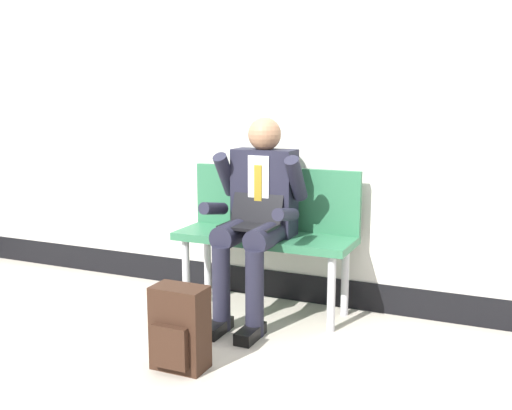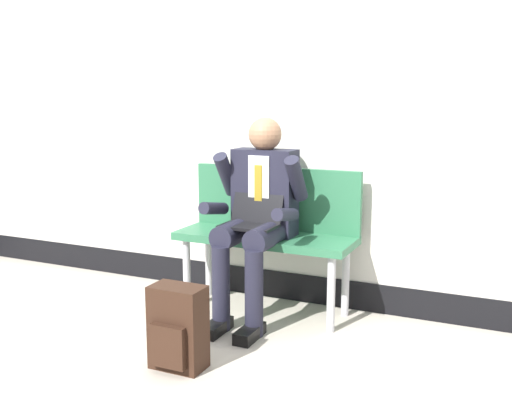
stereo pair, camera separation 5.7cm
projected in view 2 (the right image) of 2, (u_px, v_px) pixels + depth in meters
ground_plane at (248, 333)px, 3.63m from camera, size 18.00×18.00×0.00m
station_wall at (295, 94)px, 4.03m from camera, size 6.52×0.14×2.86m
bench_with_person at (269, 226)px, 3.96m from camera, size 1.16×0.42×0.94m
person_seated at (256, 213)px, 3.75m from camera, size 0.57×0.70×1.27m
backpack at (177, 329)px, 3.13m from camera, size 0.28×0.21×0.44m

